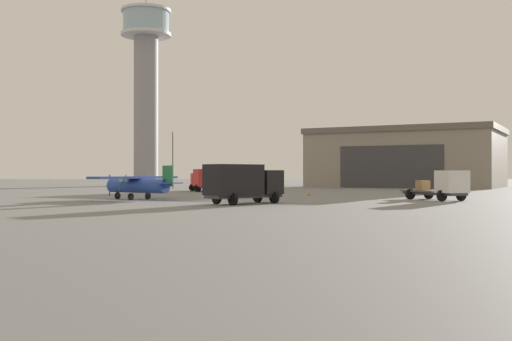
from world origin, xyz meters
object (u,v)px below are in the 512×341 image
(control_tower, at_px, (146,76))
(truck_box_black, at_px, (243,182))
(truck_flatbed_white, at_px, (443,186))
(airplane_blue, at_px, (139,184))
(truck_box_red, at_px, (204,179))
(traffic_cone_near_left, at_px, (309,192))
(light_post_west, at_px, (173,155))

(control_tower, xyz_separation_m, truck_box_black, (22.05, -72.58, -20.42))
(truck_flatbed_white, bearing_deg, truck_box_black, -95.77)
(airplane_blue, relative_size, truck_box_red, 1.56)
(truck_box_black, bearing_deg, truck_box_red, 59.96)
(truck_flatbed_white, relative_size, traffic_cone_near_left, 10.88)
(control_tower, bearing_deg, airplane_blue, -79.53)
(truck_flatbed_white, distance_m, truck_box_red, 36.33)
(airplane_blue, height_order, light_post_west, light_post_west)
(truck_flatbed_white, xyz_separation_m, traffic_cone_near_left, (-11.21, 12.76, -1.00))
(traffic_cone_near_left, bearing_deg, control_tower, 118.26)
(airplane_blue, xyz_separation_m, traffic_cone_near_left, (16.84, 11.32, -1.17))
(truck_box_black, distance_m, light_post_west, 50.85)
(truck_box_red, distance_m, traffic_cone_near_left, 19.39)
(control_tower, distance_m, truck_box_red, 47.20)
(control_tower, height_order, traffic_cone_near_left, control_tower)
(airplane_blue, relative_size, truck_box_black, 1.53)
(traffic_cone_near_left, bearing_deg, airplane_blue, -146.09)
(light_post_west, bearing_deg, truck_box_black, -75.08)
(truck_box_black, bearing_deg, control_tower, 65.89)
(truck_flatbed_white, distance_m, traffic_cone_near_left, 17.02)
(control_tower, distance_m, traffic_cone_near_left, 64.73)
(truck_flatbed_white, xyz_separation_m, truck_box_black, (-18.01, -6.15, 0.45))
(light_post_west, relative_size, traffic_cone_near_left, 14.28)
(control_tower, relative_size, truck_box_red, 6.13)
(truck_flatbed_white, height_order, light_post_west, light_post_west)
(truck_flatbed_white, bearing_deg, airplane_blue, -117.59)
(truck_box_red, xyz_separation_m, light_post_west, (-6.64, 15.95, 3.85))
(airplane_blue, bearing_deg, control_tower, -49.28)
(control_tower, height_order, light_post_west, control_tower)
(control_tower, distance_m, truck_box_black, 78.56)
(control_tower, relative_size, traffic_cone_near_left, 60.27)
(control_tower, height_order, truck_box_black, control_tower)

